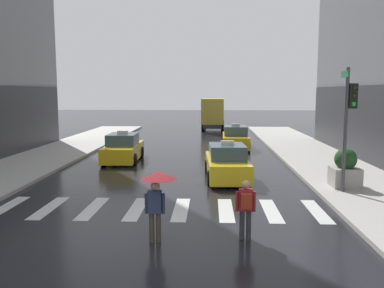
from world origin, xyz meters
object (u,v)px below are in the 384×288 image
pedestrian_with_umbrella (158,187)px  planter_near_corner (345,169)px  box_truck (213,113)px  pedestrian_with_backpack (246,205)px  taxi_third (235,138)px  taxi_second (123,149)px  traffic_light_pole (349,112)px  taxi_lead (227,164)px

pedestrian_with_umbrella → planter_near_corner: (6.93, 6.11, -0.64)m
box_truck → pedestrian_with_backpack: size_ratio=4.61×
pedestrian_with_backpack → box_truck: bearing=91.2°
taxi_third → box_truck: bearing=96.2°
taxi_second → pedestrian_with_umbrella: (3.68, -12.74, 0.79)m
traffic_light_pole → planter_near_corner: traffic_light_pole is taller
taxi_second → traffic_light_pole: bearing=-35.6°
box_truck → planter_near_corner: size_ratio=4.75×
planter_near_corner → box_truck: bearing=101.3°
taxi_third → planter_near_corner: taxi_third is taller
taxi_third → planter_near_corner: bearing=-73.1°
box_truck → planter_near_corner: box_truck is taller
traffic_light_pole → planter_near_corner: 2.52m
taxi_second → pedestrian_with_backpack: size_ratio=2.77×
taxi_second → taxi_third: 8.91m
taxi_second → taxi_lead: bearing=-38.3°
taxi_lead → taxi_second: size_ratio=1.01×
pedestrian_with_backpack → taxi_second: bearing=115.8°
taxi_lead → box_truck: bearing=91.1°
box_truck → planter_near_corner: bearing=-78.7°
taxi_lead → pedestrian_with_backpack: 7.85m
taxi_lead → taxi_third: same height
taxi_lead → pedestrian_with_umbrella: size_ratio=2.38×
taxi_lead → taxi_third: 10.34m
taxi_lead → pedestrian_with_umbrella: (-2.18, -8.11, 0.79)m
taxi_lead → pedestrian_with_backpack: (0.19, -7.84, 0.25)m
traffic_light_pole → taxi_third: traffic_light_pole is taller
box_truck → taxi_third: bearing=-83.8°
planter_near_corner → pedestrian_with_backpack: bearing=-128.0°
box_truck → taxi_second: bearing=-105.4°
taxi_second → box_truck: 20.26m
taxi_lead → box_truck: (-0.47, 24.13, 1.13)m
taxi_second → pedestrian_with_umbrella: bearing=-73.9°
pedestrian_with_umbrella → planter_near_corner: pedestrian_with_umbrella is taller
taxi_third → pedestrian_with_umbrella: (-3.21, -18.40, 0.79)m
taxi_lead → pedestrian_with_umbrella: bearing=-105.0°
traffic_light_pole → taxi_third: bearing=104.9°
taxi_second → planter_near_corner: (10.61, -6.63, 0.15)m
traffic_light_pole → planter_near_corner: (0.23, 0.79, -2.38)m
box_truck → pedestrian_with_backpack: (0.66, -31.97, -0.88)m
pedestrian_with_backpack → planter_near_corner: (4.57, 5.85, -0.10)m
taxi_lead → pedestrian_with_umbrella: pedestrian_with_umbrella is taller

